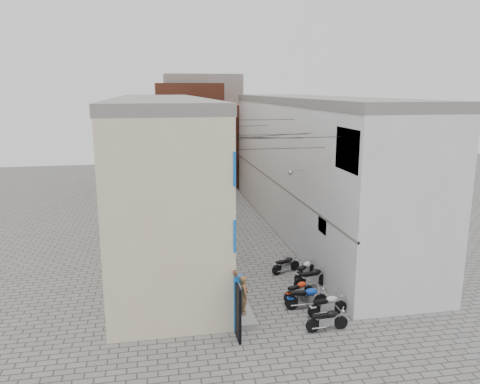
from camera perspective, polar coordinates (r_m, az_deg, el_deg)
ground at (r=20.04m, az=6.85°, el=-15.91°), size 90.00×90.00×0.00m
plinth at (r=31.40m, az=-3.92°, el=-4.93°), size 0.90×26.00×0.25m
building_left at (r=30.14m, az=-9.58°, el=2.74°), size 5.10×27.00×9.00m
building_right at (r=31.96m, az=8.63°, el=3.34°), size 5.94×26.00×9.00m
building_far_brick_left at (r=45.13m, az=-6.26°, el=6.67°), size 6.00×6.00×10.00m
building_far_brick_right at (r=47.85m, az=-0.42°, el=5.86°), size 5.00×6.00×8.00m
building_far_concrete at (r=51.22m, az=-4.57°, el=7.95°), size 8.00×5.00×11.00m
far_shopfront at (r=43.13m, az=-3.19°, el=1.35°), size 2.00×0.30×2.40m
overhead_wires at (r=25.14m, az=2.01°, el=7.04°), size 5.80×13.02×1.32m
motorcycle_a at (r=19.66m, az=10.57°, el=-14.95°), size 1.78×0.61×1.02m
motorcycle_b at (r=20.83m, az=10.61°, el=-13.26°), size 1.88×0.81×1.05m
motorcycle_c at (r=21.28m, az=8.13°, el=-12.47°), size 1.98×0.68×1.13m
motorcycle_d at (r=22.10m, az=7.16°, el=-11.67°), size 1.77×1.21×0.99m
motorcycle_e at (r=23.35m, az=8.79°, el=-10.16°), size 2.05×0.99×1.14m
motorcycle_f at (r=24.33m, az=7.92°, el=-9.29°), size 1.75×1.64×1.06m
motorcycle_g at (r=25.01m, az=5.62°, el=-8.68°), size 1.81×1.13×1.00m
person_a at (r=19.97m, az=0.46°, el=-12.43°), size 0.40×0.61×1.68m
person_b at (r=24.16m, az=-2.54°, el=-8.13°), size 0.69×0.82×1.50m
water_jug_near at (r=23.35m, az=-0.07°, el=-10.76°), size 0.41×0.41×0.57m
water_jug_far at (r=23.55m, az=-0.17°, el=-10.66°), size 0.41×0.41×0.49m
red_crate at (r=22.80m, az=0.25°, el=-11.81°), size 0.46×0.41×0.24m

